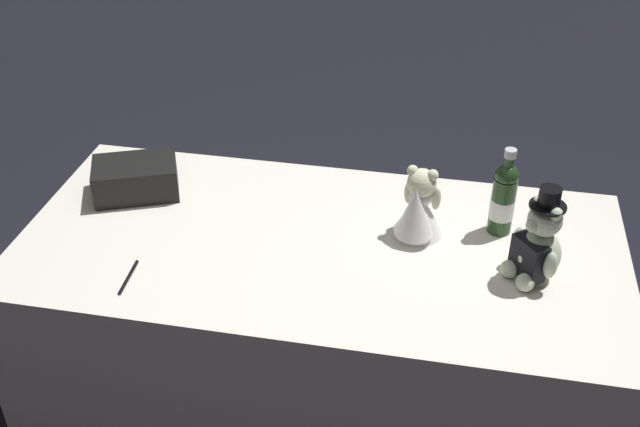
{
  "coord_description": "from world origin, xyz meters",
  "views": [
    {
      "loc": [
        0.35,
        -1.78,
        2.04
      ],
      "look_at": [
        0.0,
        0.0,
        0.81
      ],
      "focal_mm": 43.02,
      "sensor_mm": 36.0,
      "label": 1
    }
  ],
  "objects_px": {
    "teddy_bear_groom": "(537,245)",
    "gift_case_black": "(136,178)",
    "teddy_bear_bride": "(418,208)",
    "signing_pen": "(129,276)",
    "champagne_bottle": "(503,198)"
  },
  "relations": [
    {
      "from": "teddy_bear_groom",
      "to": "gift_case_black",
      "type": "bearing_deg",
      "value": 170.75
    },
    {
      "from": "teddy_bear_bride",
      "to": "signing_pen",
      "type": "relative_size",
      "value": 1.48
    },
    {
      "from": "teddy_bear_bride",
      "to": "gift_case_black",
      "type": "bearing_deg",
      "value": 176.23
    },
    {
      "from": "champagne_bottle",
      "to": "signing_pen",
      "type": "bearing_deg",
      "value": -157.08
    },
    {
      "from": "teddy_bear_groom",
      "to": "signing_pen",
      "type": "distance_m",
      "value": 1.11
    },
    {
      "from": "teddy_bear_bride",
      "to": "gift_case_black",
      "type": "distance_m",
      "value": 0.9
    },
    {
      "from": "champagne_bottle",
      "to": "teddy_bear_groom",
      "type": "bearing_deg",
      "value": -66.79
    },
    {
      "from": "gift_case_black",
      "to": "signing_pen",
      "type": "bearing_deg",
      "value": -70.87
    },
    {
      "from": "teddy_bear_groom",
      "to": "gift_case_black",
      "type": "distance_m",
      "value": 1.25
    },
    {
      "from": "teddy_bear_groom",
      "to": "signing_pen",
      "type": "xyz_separation_m",
      "value": [
        -1.09,
        -0.21,
        -0.1
      ]
    },
    {
      "from": "champagne_bottle",
      "to": "signing_pen",
      "type": "distance_m",
      "value": 1.09
    },
    {
      "from": "teddy_bear_groom",
      "to": "gift_case_black",
      "type": "relative_size",
      "value": 0.94
    },
    {
      "from": "teddy_bear_groom",
      "to": "signing_pen",
      "type": "height_order",
      "value": "teddy_bear_groom"
    },
    {
      "from": "teddy_bear_groom",
      "to": "teddy_bear_bride",
      "type": "height_order",
      "value": "teddy_bear_groom"
    },
    {
      "from": "teddy_bear_bride",
      "to": "gift_case_black",
      "type": "xyz_separation_m",
      "value": [
        -0.9,
        0.06,
        -0.04
      ]
    }
  ]
}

